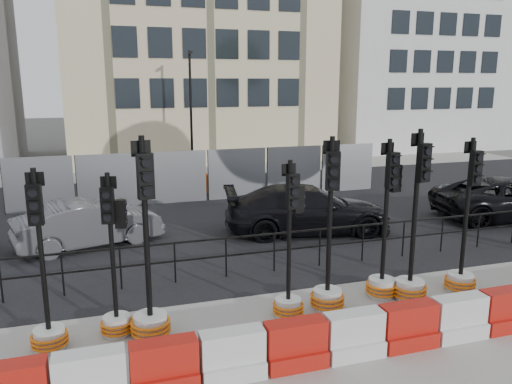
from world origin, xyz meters
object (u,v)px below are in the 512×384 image
object	(u,v)px
traffic_signal_h	(462,261)
car_c	(308,209)
traffic_signal_a	(47,314)
traffic_signal_d	(289,281)

from	to	relation	value
traffic_signal_h	car_c	size ratio (longest dim) A/B	0.64
traffic_signal_a	car_c	size ratio (longest dim) A/B	0.60
car_c	traffic_signal_a	bearing A→B (deg)	135.96
traffic_signal_d	traffic_signal_h	distance (m)	4.04
traffic_signal_a	traffic_signal_h	bearing A→B (deg)	4.19
traffic_signal_h	traffic_signal_a	bearing A→B (deg)	173.41
traffic_signal_d	traffic_signal_h	xyz separation A→B (m)	(4.04, -0.01, -0.04)
traffic_signal_a	traffic_signal_d	xyz separation A→B (m)	(4.40, -0.08, 0.09)
traffic_signal_h	car_c	world-z (taller)	traffic_signal_h
traffic_signal_a	car_c	world-z (taller)	traffic_signal_a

